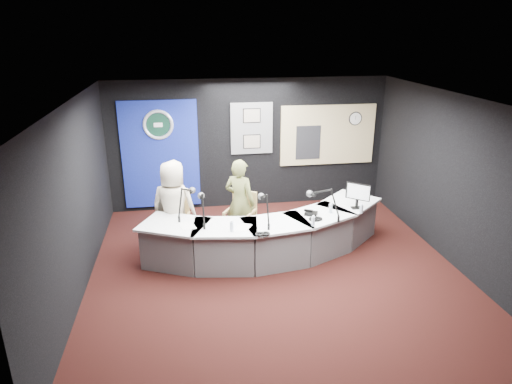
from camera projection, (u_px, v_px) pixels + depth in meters
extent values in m
plane|color=black|center=(275.00, 270.00, 7.57)|extent=(6.00, 6.00, 0.00)
cube|color=silver|center=(278.00, 100.00, 6.61)|extent=(6.00, 6.00, 0.02)
cube|color=black|center=(249.00, 144.00, 9.88)|extent=(6.00, 0.02, 2.80)
cube|color=black|center=(340.00, 297.00, 4.31)|extent=(6.00, 0.02, 2.80)
cube|color=black|center=(75.00, 202.00, 6.65)|extent=(0.02, 6.00, 2.80)
cube|color=black|center=(455.00, 181.00, 7.53)|extent=(0.02, 6.00, 2.80)
cube|color=navy|center=(160.00, 155.00, 9.62)|extent=(1.60, 0.05, 2.30)
torus|color=silver|center=(158.00, 125.00, 9.36)|extent=(0.63, 0.07, 0.63)
cylinder|color=#0D3021|center=(158.00, 125.00, 9.36)|extent=(0.48, 0.01, 0.48)
cube|color=slate|center=(252.00, 128.00, 9.74)|extent=(0.90, 0.04, 1.10)
cube|color=gray|center=(252.00, 116.00, 9.61)|extent=(0.34, 0.02, 0.27)
cube|color=gray|center=(252.00, 142.00, 9.80)|extent=(0.34, 0.02, 0.27)
cube|color=tan|center=(328.00, 135.00, 10.05)|extent=(2.12, 0.06, 1.32)
cube|color=#E1B98E|center=(328.00, 135.00, 10.04)|extent=(2.00, 0.02, 1.20)
cube|color=black|center=(308.00, 143.00, 10.01)|extent=(0.55, 0.02, 0.75)
cylinder|color=white|center=(355.00, 119.00, 9.99)|extent=(0.28, 0.01, 0.28)
cube|color=slate|center=(172.00, 212.00, 8.29)|extent=(0.51, 0.17, 0.70)
imported|color=beige|center=(174.00, 207.00, 8.00)|extent=(0.93, 0.75, 1.66)
imported|color=#636836|center=(240.00, 202.00, 8.25)|extent=(0.70, 0.66, 1.62)
cube|color=black|center=(358.00, 191.00, 8.02)|extent=(0.32, 0.27, 0.27)
cube|color=black|center=(311.00, 213.00, 7.84)|extent=(0.26, 0.24, 0.05)
torus|color=black|center=(316.00, 219.00, 7.64)|extent=(0.19, 0.19, 0.03)
torus|color=black|center=(263.00, 234.00, 7.09)|extent=(0.21, 0.21, 0.03)
cube|color=white|center=(187.00, 226.00, 7.41)|extent=(0.30, 0.37, 0.00)
cube|color=white|center=(243.00, 227.00, 7.36)|extent=(0.32, 0.35, 0.00)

